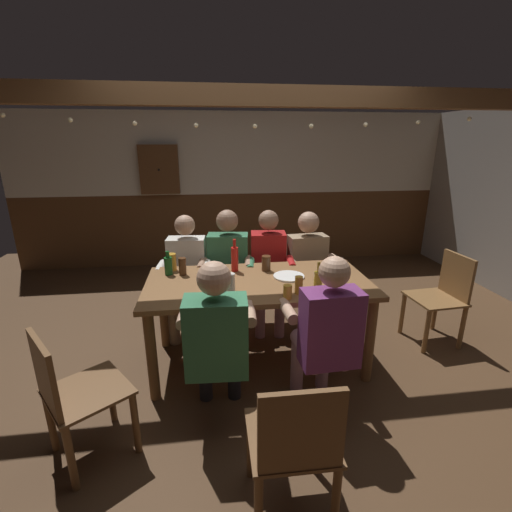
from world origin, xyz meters
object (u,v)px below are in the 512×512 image
(person_1, at_px, (228,265))
(pint_glass_5, at_px, (182,266))
(pint_glass_1, at_px, (299,285))
(pint_glass_6, at_px, (172,262))
(person_3, at_px, (310,264))
(bottle_0, at_px, (235,258))
(person_2, at_px, (269,265))
(chair_empty_far_end, at_px, (443,296))
(person_4, at_px, (217,337))
(bottle_3, at_px, (207,287))
(dining_table, at_px, (258,292))
(table_candle, at_px, (231,278))
(chair_empty_near_right, at_px, (294,445))
(bottle_1, at_px, (318,280))
(person_5, at_px, (326,330))
(plate_0, at_px, (289,276))
(pint_glass_7, at_px, (288,292))
(wall_dart_cabinet, at_px, (159,169))
(bottle_2, at_px, (168,265))
(chair_empty_near_left, at_px, (73,394))
(pint_glass_4, at_px, (344,266))
(pint_glass_2, at_px, (230,283))
(person_0, at_px, (186,270))
(pint_glass_0, at_px, (266,263))
(pint_glass_3, at_px, (342,282))

(person_1, bearing_deg, pint_glass_5, 55.69)
(pint_glass_1, relative_size, pint_glass_6, 0.89)
(pint_glass_6, bearing_deg, person_3, 13.07)
(person_3, height_order, bottle_0, person_3)
(person_2, bearing_deg, chair_empty_far_end, 166.85)
(person_4, bearing_deg, bottle_3, 102.27)
(dining_table, distance_m, person_2, 0.72)
(table_candle, xyz_separation_m, pint_glass_1, (0.50, -0.30, 0.03))
(chair_empty_near_right, relative_size, chair_empty_far_end, 1.00)
(bottle_1, xyz_separation_m, pint_glass_5, (-1.07, 0.46, -0.00))
(person_2, relative_size, bottle_3, 4.73)
(person_5, xyz_separation_m, plate_0, (-0.10, 0.73, 0.12))
(person_1, xyz_separation_m, person_2, (0.42, -0.01, -0.01))
(pint_glass_1, relative_size, pint_glass_7, 1.33)
(bottle_1, height_order, pint_glass_7, bottle_1)
(pint_glass_1, bearing_deg, person_3, 69.45)
(person_1, distance_m, wall_dart_cabinet, 2.37)
(person_5, distance_m, table_candle, 0.92)
(person_4, bearing_deg, bottle_2, 115.43)
(chair_empty_near_left, distance_m, pint_glass_6, 1.39)
(person_2, distance_m, pint_glass_4, 0.82)
(bottle_2, bearing_deg, bottle_0, 1.72)
(plate_0, height_order, bottle_2, bottle_2)
(person_2, height_order, pint_glass_2, person_2)
(person_0, distance_m, chair_empty_near_left, 1.68)
(pint_glass_5, bearing_deg, pint_glass_2, -48.03)
(pint_glass_0, xyz_separation_m, pint_glass_4, (0.69, -0.10, -0.02))
(plate_0, bearing_deg, chair_empty_near_right, -101.16)
(person_1, relative_size, chair_empty_near_left, 1.41)
(person_4, xyz_separation_m, bottle_3, (-0.06, 0.35, 0.21))
(person_1, relative_size, plate_0, 4.65)
(dining_table, distance_m, chair_empty_near_left, 1.52)
(bottle_2, bearing_deg, table_candle, -25.33)
(person_3, relative_size, bottle_1, 5.39)
(plate_0, bearing_deg, bottle_1, -59.87)
(plate_0, relative_size, bottle_3, 1.03)
(table_candle, bearing_deg, pint_glass_5, 151.01)
(person_3, relative_size, chair_empty_near_right, 1.37)
(chair_empty_near_right, height_order, table_candle, chair_empty_near_right)
(pint_glass_2, bearing_deg, chair_empty_far_end, 9.26)
(pint_glass_2, bearing_deg, bottle_0, 81.00)
(pint_glass_2, bearing_deg, pint_glass_6, 130.96)
(dining_table, height_order, person_5, person_5)
(person_2, bearing_deg, person_0, 6.42)
(bottle_1, height_order, bottle_3, bottle_3)
(chair_empty_near_left, xyz_separation_m, wall_dart_cabinet, (0.14, 3.64, 1.02))
(person_1, distance_m, table_candle, 0.70)
(person_0, distance_m, person_1, 0.42)
(person_1, xyz_separation_m, pint_glass_3, (0.85, -0.95, 0.15))
(table_candle, relative_size, pint_glass_2, 0.54)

